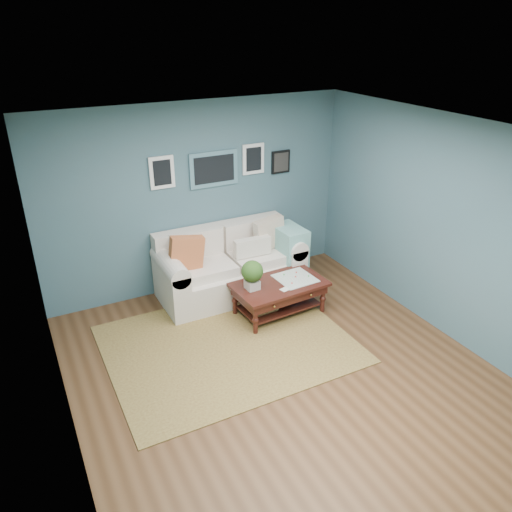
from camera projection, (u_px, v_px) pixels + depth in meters
room_shell at (286, 266)px, 5.11m from camera, size 5.00×5.02×2.70m
area_rug at (228, 344)px, 6.19m from camera, size 2.90×2.32×0.01m
loveseat at (235, 264)px, 7.22m from camera, size 2.10×0.95×1.08m
coffee_table at (275, 289)px, 6.67m from camera, size 1.26×0.78×0.86m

